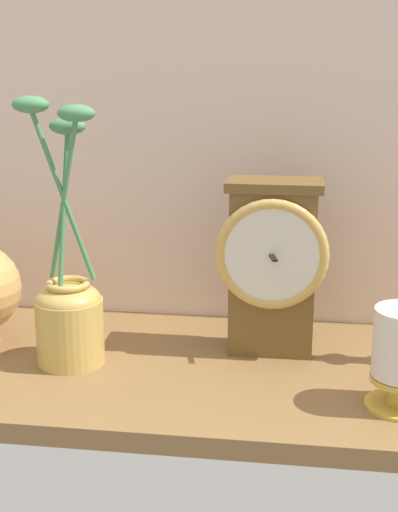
% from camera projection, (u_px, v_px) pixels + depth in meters
% --- Properties ---
extents(ground_plane, '(1.00, 0.36, 0.02)m').
position_uv_depth(ground_plane, '(173.00, 371.00, 0.94)').
color(ground_plane, olive).
extents(back_wall, '(1.20, 0.02, 0.65)m').
position_uv_depth(back_wall, '(194.00, 89.00, 1.03)').
color(back_wall, beige).
rests_on(back_wall, ground_plane).
extents(mantel_clock, '(0.14, 0.09, 0.22)m').
position_uv_depth(mantel_clock, '(272.00, 264.00, 0.94)').
color(mantel_clock, brown).
rests_on(mantel_clock, ground_plane).
extents(brass_vase_jar, '(0.10, 0.08, 0.33)m').
position_uv_depth(brass_vase_jar, '(69.00, 303.00, 0.92)').
color(brass_vase_jar, tan).
rests_on(brass_vase_jar, ground_plane).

